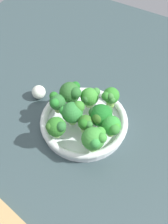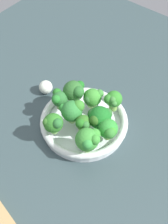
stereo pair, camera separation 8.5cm
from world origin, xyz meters
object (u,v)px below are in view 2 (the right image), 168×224
Objects in this scene: bowl at (84,122)px; broccoli_floret_8 at (83,124)px; broccoli_floret_3 at (113,100)px; broccoli_floret_6 at (75,91)px; broccoli_floret_1 at (92,98)px; garlic_bulb at (46,87)px; broccoli_floret_0 at (109,130)px; broccoli_floret_2 at (53,123)px; broccoli_floret_4 at (72,110)px; broccoli_floret_5 at (88,140)px; broccoli_floret_9 at (59,98)px; broccoli_floret_7 at (99,117)px.

bowl is 6.83cm from broccoli_floret_8.
broccoli_floret_6 reaches higher than broccoli_floret_3.
broccoli_floret_1 is at bearing -78.30° from bowl.
broccoli_floret_0 is at bearing 170.76° from garlic_bulb.
broccoli_floret_4 is (-1.31, -6.23, 0.32)cm from broccoli_floret_2.
broccoli_floret_5 is 27.55cm from garlic_bulb.
broccoli_floret_4 is 17.71cm from garlic_bulb.
broccoli_floret_5 is (-6.99, 7.14, 5.97)cm from bowl.
broccoli_floret_2 is at bearing 8.39° from broccoli_floret_5.
broccoli_floret_5 reaches higher than broccoli_floret_8.
broccoli_floret_5 is at bearing 134.38° from bowl.
bowl is 3.72× the size of broccoli_floret_2.
bowl is at bearing -7.60° from broccoli_floret_0.
broccoli_floret_2 is 1.02× the size of broccoli_floret_3.
broccoli_floret_5 is at bearing 141.17° from broccoli_floret_6.
bowl is 6.99cm from broccoli_floret_4.
broccoli_floret_8 is 11.01cm from broccoli_floret_9.
broccoli_floret_5 reaches higher than broccoli_floret_9.
garlic_bulb is at bearing -9.24° from broccoli_floret_0.
broccoli_floret_4 is (2.19, 2.47, 6.16)cm from bowl.
broccoli_floret_7 is at bearing 165.56° from broccoli_floret_6.
broccoli_floret_5 is at bearing 105.52° from broccoli_floret_7.
broccoli_floret_8 is at bearing 161.78° from garlic_bulb.
broccoli_floret_4 is 6.91cm from broccoli_floret_6.
broccoli_floret_3 reaches higher than broccoli_floret_0.
broccoli_floret_6 is 1.26× the size of broccoli_floret_8.
broccoli_floret_4 is 1.70× the size of garlic_bulb.
bowl is at bearing 151.11° from broccoli_floret_6.
broccoli_floret_3 is (-5.39, -2.44, 0.77)cm from broccoli_floret_1.
broccoli_floret_2 is at bearing 68.04° from bowl.
broccoli_floret_7 is (-5.97, 4.82, 0.58)cm from broccoli_floret_1.
broccoli_floret_5 reaches higher than bowl.
broccoli_floret_7 is (-4.87, -0.51, 5.74)cm from bowl.
broccoli_floret_4 is at bearing 160.25° from garlic_bulb.
broccoli_floret_7 is at bearing -132.30° from broccoli_floret_2.
broccoli_floret_0 is 12.15cm from broccoli_floret_1.
broccoli_floret_6 is (10.27, 4.46, 0.49)cm from broccoli_floret_3.
broccoli_floret_4 is at bearing 82.05° from broccoli_floret_1.
broccoli_floret_0 is (-9.13, 1.22, 5.61)cm from bowl.
broccoli_floret_3 reaches higher than garlic_bulb.
broccoli_floret_9 reaches higher than broccoli_floret_8.
broccoli_floret_5 is (2.14, 5.92, 0.35)cm from broccoli_floret_0.
broccoli_floret_3 is 1.06× the size of broccoli_floret_9.
broccoli_floret_7 reaches higher than bowl.
broccoli_floret_9 is at bearing 63.31° from broccoli_floret_6.
broccoli_floret_4 is at bearing 166.20° from broccoli_floret_9.
garlic_bulb is at bearing 0.57° from broccoli_floret_6.
bowl is 3.36× the size of broccoli_floret_6.
broccoli_floret_6 is 1.74× the size of garlic_bulb.
broccoli_floret_2 is at bearing 121.12° from broccoli_floret_9.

